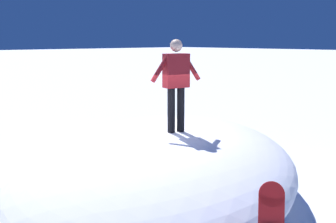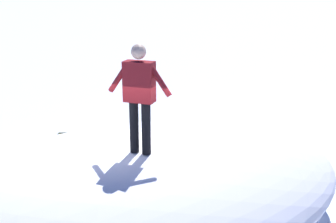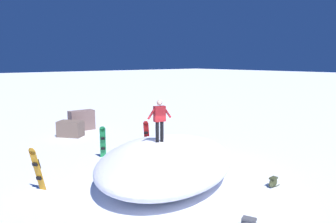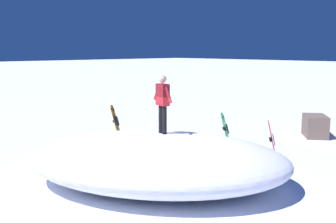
{
  "view_description": "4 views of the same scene",
  "coord_description": "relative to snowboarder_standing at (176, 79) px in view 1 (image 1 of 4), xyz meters",
  "views": [
    {
      "loc": [
        -5.95,
        4.57,
        3.11
      ],
      "look_at": [
        -0.38,
        -0.6,
        1.77
      ],
      "focal_mm": 43.63,
      "sensor_mm": 36.0,
      "label": 1
    },
    {
      "loc": [
        -6.78,
        -1.56,
        3.97
      ],
      "look_at": [
        -0.76,
        -1.01,
        2.15
      ],
      "focal_mm": 45.91,
      "sensor_mm": 36.0,
      "label": 2
    },
    {
      "loc": [
        9.36,
        -8.54,
        4.65
      ],
      "look_at": [
        -0.85,
        0.05,
        2.56
      ],
      "focal_mm": 35.3,
      "sensor_mm": 36.0,
      "label": 3
    },
    {
      "loc": [
        7.11,
        7.81,
        3.84
      ],
      "look_at": [
        -0.2,
        0.11,
        2.2
      ],
      "focal_mm": 43.02,
      "sensor_mm": 36.0,
      "label": 4
    }
  ],
  "objects": [
    {
      "name": "ground",
      "position": [
        0.63,
        0.57,
        -2.4
      ],
      "size": [
        240.0,
        240.0,
        0.0
      ],
      "primitive_type": "plane",
      "color": "white"
    },
    {
      "name": "snow_mound",
      "position": [
        0.31,
        0.1,
        -1.69
      ],
      "size": [
        8.36,
        9.04,
        1.43
      ],
      "primitive_type": "ellipsoid",
      "rotation": [
        0.0,
        0.0,
        2.16
      ],
      "color": "white",
      "rests_on": "ground"
    },
    {
      "name": "snowboarder_standing",
      "position": [
        0.0,
        0.0,
        0.0
      ],
      "size": [
        0.34,
        1.01,
        1.69
      ],
      "color": "black",
      "rests_on": "snow_mound"
    },
    {
      "name": "backpack_far",
      "position": [
        4.92,
        -0.75,
        -2.23
      ],
      "size": [
        0.69,
        0.45,
        0.34
      ],
      "color": "#4C4C51",
      "rests_on": "ground"
    }
  ]
}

